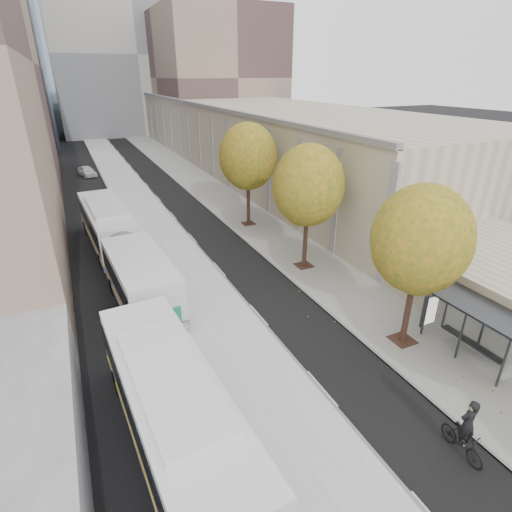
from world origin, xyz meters
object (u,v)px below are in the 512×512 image
bus_far (120,245)px  cyclist (464,435)px  bus_shelter (480,313)px  distant_car (87,171)px

bus_far → cyclist: (8.16, -19.44, -0.81)m
bus_shelter → bus_far: bus_far is taller
bus_far → cyclist: 21.10m
bus_far → bus_shelter: bearing=-54.3°
bus_far → cyclist: bearing=-70.7°
bus_shelter → cyclist: 6.12m
cyclist → bus_shelter: bearing=41.2°
bus_far → cyclist: size_ratio=8.02×
bus_far → distant_car: size_ratio=5.03×
bus_shelter → bus_far: bearing=129.2°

